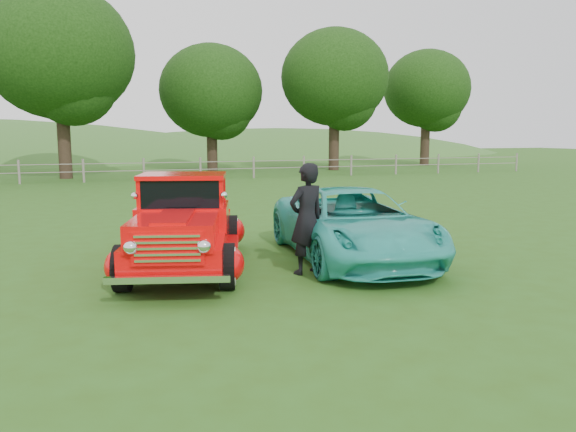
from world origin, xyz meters
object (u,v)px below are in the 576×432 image
object	(u,v)px
tree_near_east	(211,91)
teal_sedan	(353,224)
tree_near_west	(59,53)
tree_far_east	(427,89)
man	(307,219)
red_pickup	(185,226)
tree_mid_east	(335,78)

from	to	relation	value
tree_near_east	teal_sedan	world-z (taller)	tree_near_east
tree_near_west	tree_far_east	world-z (taller)	tree_near_west
tree_near_east	man	size ratio (longest dim) A/B	4.18
red_pickup	tree_far_east	bearing A→B (deg)	65.28
tree_mid_east	teal_sedan	world-z (taller)	tree_mid_east
tree_far_east	man	bearing A→B (deg)	-125.30
tree_mid_east	teal_sedan	xyz separation A→B (m)	(-10.44, -25.46, -5.47)
tree_near_east	teal_sedan	bearing A→B (deg)	-95.07
man	red_pickup	bearing A→B (deg)	-46.62
tree_near_east	tree_mid_east	distance (m)	8.30
red_pickup	tree_near_west	bearing A→B (deg)	112.24
tree_mid_east	tree_far_east	size ratio (longest dim) A/B	1.07
teal_sedan	tree_far_east	bearing A→B (deg)	60.90
tree_near_west	tree_far_east	xyz separation A→B (m)	(26.00, 5.00, -0.94)
tree_mid_east	red_pickup	world-z (taller)	tree_mid_east
tree_near_west	man	distance (m)	25.49
tree_far_east	tree_near_east	bearing A→B (deg)	-176.63
tree_far_east	teal_sedan	bearing A→B (deg)	-124.33
tree_mid_east	man	size ratio (longest dim) A/B	4.74
tree_near_east	tree_mid_east	xyz separation A→B (m)	(8.00, -2.00, 0.93)
tree_far_east	man	xyz separation A→B (m)	(-20.71, -29.25, -4.86)
tree_mid_east	man	bearing A→B (deg)	-114.04
tree_near_west	tree_mid_east	distance (m)	17.13
teal_sedan	tree_near_west	bearing A→B (deg)	110.85
tree_near_west	tree_far_east	size ratio (longest dim) A/B	1.18
tree_near_west	teal_sedan	bearing A→B (deg)	-74.37
tree_near_east	tree_far_east	world-z (taller)	tree_far_east
tree_near_west	tree_near_east	bearing A→B (deg)	23.96
tree_near_east	tree_mid_east	bearing A→B (deg)	-14.04
tree_near_west	teal_sedan	xyz separation A→B (m)	(6.56, -23.46, -6.09)
red_pickup	teal_sedan	bearing A→B (deg)	8.88
tree_near_west	man	bearing A→B (deg)	-77.70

